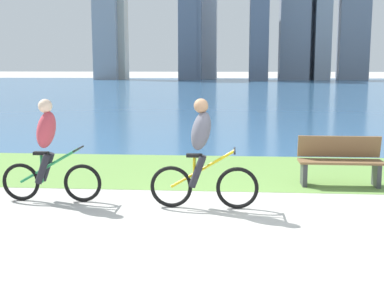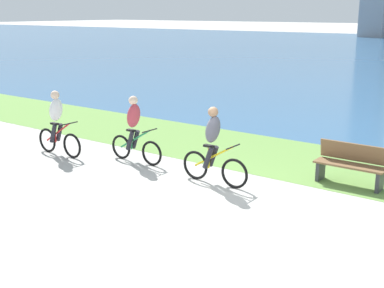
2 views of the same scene
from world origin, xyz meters
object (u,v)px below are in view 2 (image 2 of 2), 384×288
Objects in this scene: cyclist_lead at (213,146)px; cyclist_distant_rear at (57,123)px; cyclist_trailing at (134,129)px; bench_near_path at (351,165)px.

cyclist_distant_rear is (-4.52, -0.50, -0.00)m from cyclist_lead.
cyclist_distant_rear is at bearing -173.67° from cyclist_lead.
cyclist_distant_rear reaches higher than cyclist_trailing.
cyclist_lead is at bearing -4.77° from cyclist_trailing.
cyclist_lead is 2.98m from bench_near_path.
cyclist_distant_rear is at bearing -162.50° from bench_near_path.
cyclist_lead is 1.00× the size of cyclist_distant_rear.
cyclist_lead is 4.55m from cyclist_distant_rear.
cyclist_trailing is 5.14m from bench_near_path.
cyclist_lead is at bearing 6.33° from cyclist_distant_rear.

